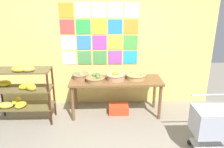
{
  "coord_description": "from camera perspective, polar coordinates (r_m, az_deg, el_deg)",
  "views": [
    {
      "loc": [
        -0.01,
        -2.75,
        2.27
      ],
      "look_at": [
        0.11,
        1.09,
        0.92
      ],
      "focal_mm": 35.74,
      "sensor_mm": 36.0,
      "label": 1
    }
  ],
  "objects": [
    {
      "name": "fruit_basket_right",
      "position": [
        4.38,
        6.12,
        -0.48
      ],
      "size": [
        0.4,
        0.4,
        0.12
      ],
      "color": "tan",
      "rests_on": "display_table"
    },
    {
      "name": "shopping_cart",
      "position": [
        3.7,
        24.28,
        -11.35
      ],
      "size": [
        0.56,
        0.47,
        0.85
      ],
      "rotation": [
        0.0,
        0.0,
        -0.19
      ],
      "color": "black",
      "rests_on": "ground"
    },
    {
      "name": "fruit_basket_centre",
      "position": [
        4.31,
        0.93,
        -0.57
      ],
      "size": [
        0.38,
        0.38,
        0.15
      ],
      "color": "tan",
      "rests_on": "display_table"
    },
    {
      "name": "display_table",
      "position": [
        4.36,
        1.02,
        -2.56
      ],
      "size": [
        1.78,
        0.6,
        0.74
      ],
      "color": "brown",
      "rests_on": "ground"
    },
    {
      "name": "produce_crate_under_table",
      "position": [
        4.62,
        1.68,
        -8.91
      ],
      "size": [
        0.4,
        0.29,
        0.17
      ],
      "primitive_type": "cube",
      "color": "red",
      "rests_on": "ground"
    },
    {
      "name": "back_wall_with_art",
      "position": [
        4.66,
        -1.76,
        9.45
      ],
      "size": [
        4.57,
        0.07,
        2.94
      ],
      "color": "#EBCA66",
      "rests_on": "ground"
    },
    {
      "name": "fruit_basket_back_left",
      "position": [
        4.22,
        -4.23,
        -1.18
      ],
      "size": [
        0.36,
        0.36,
        0.15
      ],
      "color": "olive",
      "rests_on": "display_table"
    },
    {
      "name": "fruit_basket_left",
      "position": [
        4.42,
        -8.09,
        -0.33
      ],
      "size": [
        0.33,
        0.33,
        0.15
      ],
      "color": "#87624A",
      "rests_on": "display_table"
    },
    {
      "name": "banana_shelf_unit",
      "position": [
        4.42,
        -22.33,
        -3.68
      ],
      "size": [
        1.05,
        0.44,
        1.14
      ],
      "color": "#3D180F",
      "rests_on": "ground"
    }
  ]
}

